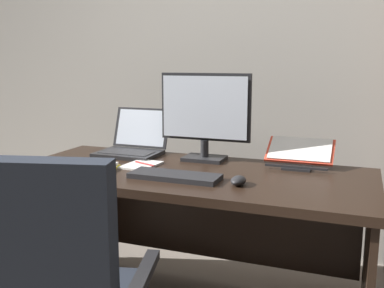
{
  "coord_description": "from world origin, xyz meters",
  "views": [
    {
      "loc": [
        0.61,
        -1.02,
        1.27
      ],
      "look_at": [
        -0.12,
        0.91,
        0.89
      ],
      "focal_mm": 41.74,
      "sensor_mm": 36.0,
      "label": 1
    }
  ],
  "objects_px": {
    "monitor": "(205,116)",
    "pen": "(145,164)",
    "desk": "(195,205)",
    "reading_stand_with_book": "(300,153)",
    "notepad": "(141,165)",
    "computer_mouse": "(238,181)",
    "keyboard": "(175,176)",
    "open_binder": "(66,168)",
    "laptop": "(133,145)"
  },
  "relations": [
    {
      "from": "monitor",
      "to": "pen",
      "type": "xyz_separation_m",
      "value": [
        -0.24,
        -0.25,
        -0.23
      ]
    },
    {
      "from": "desk",
      "to": "reading_stand_with_book",
      "type": "relative_size",
      "value": 5.2
    },
    {
      "from": "pen",
      "to": "notepad",
      "type": "bearing_deg",
      "value": -180.0
    },
    {
      "from": "reading_stand_with_book",
      "to": "computer_mouse",
      "type": "bearing_deg",
      "value": -112.94
    },
    {
      "from": "keyboard",
      "to": "open_binder",
      "type": "height_order",
      "value": "same"
    },
    {
      "from": "computer_mouse",
      "to": "notepad",
      "type": "bearing_deg",
      "value": 163.07
    },
    {
      "from": "open_binder",
      "to": "keyboard",
      "type": "bearing_deg",
      "value": -6.28
    },
    {
      "from": "computer_mouse",
      "to": "reading_stand_with_book",
      "type": "xyz_separation_m",
      "value": [
        0.2,
        0.47,
        0.05
      ]
    },
    {
      "from": "reading_stand_with_book",
      "to": "monitor",
      "type": "bearing_deg",
      "value": -174.33
    },
    {
      "from": "desk",
      "to": "pen",
      "type": "height_order",
      "value": "pen"
    },
    {
      "from": "reading_stand_with_book",
      "to": "desk",
      "type": "bearing_deg",
      "value": -154.76
    },
    {
      "from": "desk",
      "to": "keyboard",
      "type": "bearing_deg",
      "value": -92.09
    },
    {
      "from": "monitor",
      "to": "reading_stand_with_book",
      "type": "bearing_deg",
      "value": 5.67
    },
    {
      "from": "monitor",
      "to": "notepad",
      "type": "relative_size",
      "value": 2.38
    },
    {
      "from": "reading_stand_with_book",
      "to": "notepad",
      "type": "height_order",
      "value": "reading_stand_with_book"
    },
    {
      "from": "keyboard",
      "to": "open_binder",
      "type": "xyz_separation_m",
      "value": [
        -0.56,
        -0.05,
        -0.0
      ]
    },
    {
      "from": "reading_stand_with_book",
      "to": "open_binder",
      "type": "bearing_deg",
      "value": -153.97
    },
    {
      "from": "desk",
      "to": "notepad",
      "type": "bearing_deg",
      "value": -165.95
    },
    {
      "from": "desk",
      "to": "monitor",
      "type": "xyz_separation_m",
      "value": [
        -0.01,
        0.18,
        0.44
      ]
    },
    {
      "from": "keyboard",
      "to": "pen",
      "type": "distance_m",
      "value": 0.29
    },
    {
      "from": "desk",
      "to": "monitor",
      "type": "bearing_deg",
      "value": 92.74
    },
    {
      "from": "desk",
      "to": "monitor",
      "type": "relative_size",
      "value": 3.53
    },
    {
      "from": "monitor",
      "to": "laptop",
      "type": "height_order",
      "value": "monitor"
    },
    {
      "from": "monitor",
      "to": "keyboard",
      "type": "xyz_separation_m",
      "value": [
        0.0,
        -0.42,
        -0.23
      ]
    },
    {
      "from": "laptop",
      "to": "computer_mouse",
      "type": "distance_m",
      "value": 0.86
    },
    {
      "from": "computer_mouse",
      "to": "laptop",
      "type": "bearing_deg",
      "value": 150.04
    },
    {
      "from": "desk",
      "to": "open_binder",
      "type": "bearing_deg",
      "value": -153.29
    },
    {
      "from": "reading_stand_with_book",
      "to": "open_binder",
      "type": "distance_m",
      "value": 1.18
    },
    {
      "from": "monitor",
      "to": "computer_mouse",
      "type": "bearing_deg",
      "value": -54.37
    },
    {
      "from": "keyboard",
      "to": "reading_stand_with_book",
      "type": "xyz_separation_m",
      "value": [
        0.5,
        0.47,
        0.05
      ]
    },
    {
      "from": "pen",
      "to": "laptop",
      "type": "bearing_deg",
      "value": 128.53
    },
    {
      "from": "laptop",
      "to": "open_binder",
      "type": "bearing_deg",
      "value": -103.61
    },
    {
      "from": "computer_mouse",
      "to": "pen",
      "type": "distance_m",
      "value": 0.57
    },
    {
      "from": "notepad",
      "to": "monitor",
      "type": "bearing_deg",
      "value": 43.76
    },
    {
      "from": "keyboard",
      "to": "reading_stand_with_book",
      "type": "relative_size",
      "value": 1.24
    },
    {
      "from": "laptop",
      "to": "notepad",
      "type": "relative_size",
      "value": 1.66
    },
    {
      "from": "computer_mouse",
      "to": "notepad",
      "type": "distance_m",
      "value": 0.58
    },
    {
      "from": "reading_stand_with_book",
      "to": "pen",
      "type": "relative_size",
      "value": 2.42
    },
    {
      "from": "open_binder",
      "to": "pen",
      "type": "bearing_deg",
      "value": 22.92
    },
    {
      "from": "desk",
      "to": "reading_stand_with_book",
      "type": "bearing_deg",
      "value": 25.24
    },
    {
      "from": "keyboard",
      "to": "computer_mouse",
      "type": "bearing_deg",
      "value": 0.0
    },
    {
      "from": "keyboard",
      "to": "open_binder",
      "type": "distance_m",
      "value": 0.56
    },
    {
      "from": "monitor",
      "to": "open_binder",
      "type": "distance_m",
      "value": 0.77
    },
    {
      "from": "laptop",
      "to": "reading_stand_with_book",
      "type": "height_order",
      "value": "laptop"
    },
    {
      "from": "desk",
      "to": "pen",
      "type": "relative_size",
      "value": 12.58
    },
    {
      "from": "computer_mouse",
      "to": "pen",
      "type": "bearing_deg",
      "value": 162.48
    },
    {
      "from": "laptop",
      "to": "keyboard",
      "type": "height_order",
      "value": "laptop"
    },
    {
      "from": "desk",
      "to": "keyboard",
      "type": "distance_m",
      "value": 0.32
    },
    {
      "from": "laptop",
      "to": "pen",
      "type": "xyz_separation_m",
      "value": [
        0.21,
        -0.26,
        -0.04
      ]
    },
    {
      "from": "notepad",
      "to": "pen",
      "type": "height_order",
      "value": "pen"
    }
  ]
}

